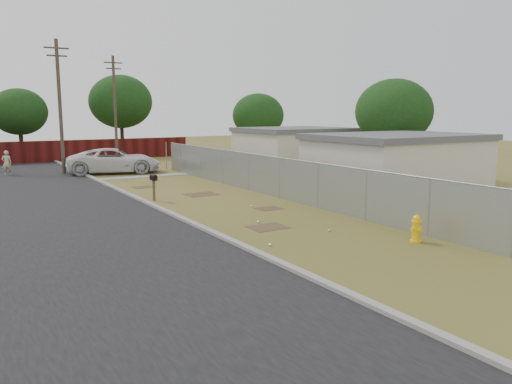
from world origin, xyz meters
TOP-DOWN VIEW (x-y plane):
  - ground at (0.00, 0.00)m, footprint 120.00×120.00m
  - street at (-6.76, 8.05)m, footprint 15.10×60.00m
  - chainlink_fence at (3.12, 1.03)m, footprint 0.10×27.06m
  - privacy_fence at (-6.00, 25.00)m, footprint 30.00×0.12m
  - utility_poles at (-3.67, 20.67)m, footprint 12.60×8.24m
  - houses at (9.70, 3.13)m, footprint 9.30×17.24m
  - horizon_trees at (0.84, 23.56)m, footprint 33.32×31.94m
  - fire_hydrant at (2.20, -9.28)m, footprint 0.43×0.43m
  - mailbox at (-2.42, 2.54)m, footprint 0.22×0.55m
  - pickup_truck at (-0.92, 14.45)m, footprint 6.80×4.52m
  - pedestrian at (-7.42, 17.04)m, footprint 0.61×0.40m
  - scattered_litter at (-0.35, -4.84)m, footprint 2.99×6.07m

SIDE VIEW (x-z plane):
  - ground at x=0.00m, z-range 0.00..0.00m
  - street at x=-6.76m, z-range -0.04..0.08m
  - scattered_litter at x=-0.35m, z-range 0.01..0.08m
  - fire_hydrant at x=2.20m, z-range -0.03..0.91m
  - chainlink_fence at x=3.12m, z-range -0.21..1.81m
  - pedestrian at x=-7.42m, z-range 0.00..1.66m
  - pickup_truck at x=-0.92m, z-range 0.00..1.74m
  - privacy_fence at x=-6.00m, z-range 0.00..1.80m
  - mailbox at x=-2.42m, z-range 0.37..1.65m
  - houses at x=9.70m, z-range 0.01..3.11m
  - horizon_trees at x=0.84m, z-range 0.74..8.52m
  - utility_poles at x=-3.67m, z-range 0.19..9.19m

